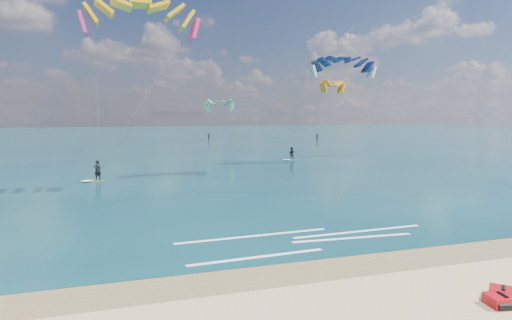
{
  "coord_description": "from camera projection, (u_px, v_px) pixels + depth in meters",
  "views": [
    {
      "loc": [
        -7.16,
        -11.99,
        5.81
      ],
      "look_at": [
        -0.41,
        8.0,
        3.68
      ],
      "focal_mm": 32.0,
      "sensor_mm": 36.0,
      "label": 1
    }
  ],
  "objects": [
    {
      "name": "kitesurfer_far",
      "position": [
        318.0,
        104.0,
        55.08
      ],
      "size": [
        11.01,
        6.86,
        13.8
      ],
      "rotation": [
        0.0,
        0.0,
        0.19
      ],
      "color": "gold",
      "rests_on": "sea"
    },
    {
      "name": "distant_kites",
      "position": [
        162.0,
        112.0,
        93.87
      ],
      "size": [
        77.56,
        18.68,
        14.68
      ],
      "color": "#28AF97",
      "rests_on": "ground"
    },
    {
      "name": "wet_sand_strip",
      "position": [
        309.0,
        270.0,
        17.0
      ],
      "size": [
        320.0,
        2.4,
        0.01
      ],
      "primitive_type": "cube",
      "color": "brown",
      "rests_on": "ground"
    },
    {
      "name": "ground",
      "position": [
        170.0,
        165.0,
        51.88
      ],
      "size": [
        320.0,
        320.0,
        0.0
      ],
      "primitive_type": "plane",
      "color": "tan",
      "rests_on": "ground"
    },
    {
      "name": "kitesurfer_main",
      "position": [
        118.0,
        88.0,
        35.95
      ],
      "size": [
        10.64,
        8.58,
        15.44
      ],
      "rotation": [
        0.0,
        0.0,
        0.76
      ],
      "color": "gold",
      "rests_on": "sea"
    },
    {
      "name": "sea",
      "position": [
        133.0,
        138.0,
        112.21
      ],
      "size": [
        320.0,
        200.0,
        0.04
      ],
      "primitive_type": "cube",
      "color": "#0A323C",
      "rests_on": "ground"
    },
    {
      "name": "shoreline_foam",
      "position": [
        307.0,
        239.0,
        21.08
      ],
      "size": [
        12.55,
        3.64,
        0.01
      ],
      "color": "white",
      "rests_on": "ground"
    }
  ]
}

